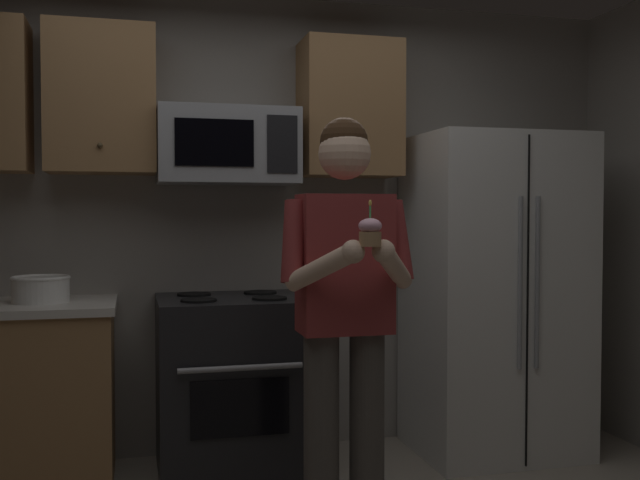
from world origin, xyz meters
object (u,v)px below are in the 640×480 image
(oven_range, at_px, (231,384))
(cupcake, at_px, (370,232))
(bowl_large_white, at_px, (41,288))
(refrigerator, at_px, (494,294))
(person, at_px, (345,301))
(microwave, at_px, (227,146))

(oven_range, xyz_separation_m, cupcake, (0.36, -1.22, 0.83))
(bowl_large_white, relative_size, cupcake, 1.63)
(refrigerator, relative_size, cupcake, 10.35)
(oven_range, height_order, person, person)
(oven_range, height_order, refrigerator, refrigerator)
(microwave, distance_m, refrigerator, 1.72)
(bowl_large_white, bearing_deg, refrigerator, -1.43)
(oven_range, relative_size, refrigerator, 0.52)
(refrigerator, xyz_separation_m, bowl_large_white, (-2.44, 0.06, 0.09))
(oven_range, distance_m, person, 1.10)
(bowl_large_white, height_order, person, person)
(refrigerator, bearing_deg, oven_range, 178.50)
(microwave, bearing_deg, bowl_large_white, -174.07)
(refrigerator, distance_m, person, 1.43)
(refrigerator, bearing_deg, bowl_large_white, 178.57)
(refrigerator, bearing_deg, microwave, 173.97)
(microwave, relative_size, cupcake, 4.26)
(microwave, xyz_separation_m, bowl_large_white, (-0.94, -0.10, -0.73))
(person, bearing_deg, refrigerator, 36.96)
(refrigerator, height_order, cupcake, refrigerator)
(microwave, xyz_separation_m, refrigerator, (1.50, -0.16, -0.82))
(refrigerator, distance_m, bowl_large_white, 2.44)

